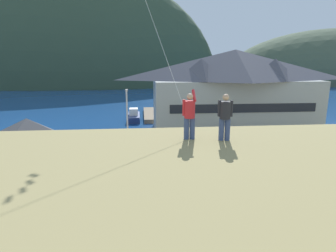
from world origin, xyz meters
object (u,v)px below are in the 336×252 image
object	(u,v)px
storage_shed_near_lot	(30,152)
person_kite_flyer	(190,114)
harbor_lodge	(234,89)
wharf_dock	(153,115)
parking_light_pole	(127,120)
moored_boat_wharfside	(134,116)
parked_car_back_row_right	(292,155)
parked_car_mid_row_near	(104,170)
person_companion	(225,116)
parked_car_lone_by_shed	(202,157)

from	to	relation	value
storage_shed_near_lot	person_kite_flyer	xyz separation A→B (m)	(10.61, -11.75, 4.98)
harbor_lodge	storage_shed_near_lot	world-z (taller)	harbor_lodge
storage_shed_near_lot	wharf_dock	bearing A→B (deg)	69.18
storage_shed_near_lot	parking_light_pole	bearing A→B (deg)	36.57
harbor_lodge	moored_boat_wharfside	size ratio (longest dim) A/B	3.82
parked_car_back_row_right	parking_light_pole	size ratio (longest dim) A/B	0.61
moored_boat_wharfside	parked_car_back_row_right	size ratio (longest dim) A/B	1.44
person_kite_flyer	parked_car_back_row_right	bearing A→B (deg)	48.69
parked_car_mid_row_near	wharf_dock	bearing A→B (deg)	79.50
parked_car_mid_row_near	parked_car_back_row_right	xyz separation A→B (m)	(17.53, 2.17, 0.00)
parking_light_pole	person_kite_flyer	size ratio (longest dim) A/B	3.78
harbor_lodge	wharf_dock	bearing A→B (deg)	133.00
harbor_lodge	parked_car_back_row_right	xyz separation A→B (m)	(1.40, -14.02, -4.96)
parking_light_pole	person_companion	distance (m)	18.45
harbor_lodge	person_kite_flyer	distance (m)	30.36
harbor_lodge	parked_car_mid_row_near	size ratio (longest dim) A/B	5.44
storage_shed_near_lot	harbor_lodge	bearing A→B (deg)	37.22
storage_shed_near_lot	moored_boat_wharfside	world-z (taller)	storage_shed_near_lot
wharf_dock	parked_car_mid_row_near	bearing A→B (deg)	-100.50
parked_car_lone_by_shed	storage_shed_near_lot	bearing A→B (deg)	-170.16
wharf_dock	storage_shed_near_lot	bearing A→B (deg)	-110.82
parked_car_lone_by_shed	parked_car_back_row_right	xyz separation A→B (m)	(8.83, -0.03, 0.00)
person_kite_flyer	wharf_dock	bearing A→B (deg)	89.84
person_kite_flyer	storage_shed_near_lot	bearing A→B (deg)	132.10
moored_boat_wharfside	parked_car_back_row_right	world-z (taller)	moored_boat_wharfside
harbor_lodge	moored_boat_wharfside	bearing A→B (deg)	149.62
wharf_dock	parked_car_mid_row_near	distance (m)	28.42
wharf_dock	parking_light_pole	world-z (taller)	parking_light_pole
moored_boat_wharfside	parked_car_mid_row_near	distance (m)	24.63
person_companion	parking_light_pole	bearing A→B (deg)	104.49
parked_car_lone_by_shed	person_kite_flyer	bearing A→B (deg)	-104.37
wharf_dock	parked_car_lone_by_shed	xyz separation A→B (m)	(3.53, -25.74, 0.71)
parked_car_lone_by_shed	person_companion	size ratio (longest dim) A/B	2.43
wharf_dock	parked_car_back_row_right	distance (m)	28.59
moored_boat_wharfside	person_kite_flyer	xyz separation A→B (m)	(3.19, -36.57, 7.15)
parked_car_back_row_right	person_companion	xyz separation A→B (m)	(-11.19, -14.48, 6.79)
parked_car_back_row_right	parking_light_pole	bearing A→B (deg)	169.12
storage_shed_near_lot	parked_car_back_row_right	size ratio (longest dim) A/B	1.58
person_kite_flyer	person_companion	size ratio (longest dim) A/B	1.07
wharf_dock	parked_car_lone_by_shed	world-z (taller)	parked_car_lone_by_shed
parked_car_back_row_right	person_companion	world-z (taller)	person_companion
harbor_lodge	person_kite_flyer	bearing A→B (deg)	-111.42
moored_boat_wharfside	parking_light_pole	world-z (taller)	parking_light_pole
parked_car_back_row_right	person_companion	bearing A→B (deg)	-127.70
harbor_lodge	person_companion	size ratio (longest dim) A/B	13.56
parking_light_pole	person_companion	xyz separation A→B (m)	(4.52, -17.50, 3.70)
parked_car_back_row_right	person_kite_flyer	bearing A→B (deg)	-131.31
wharf_dock	person_kite_flyer	size ratio (longest dim) A/B	6.63
parked_car_lone_by_shed	parked_car_mid_row_near	bearing A→B (deg)	-165.81
moored_boat_wharfside	parked_car_back_row_right	bearing A→B (deg)	-55.01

